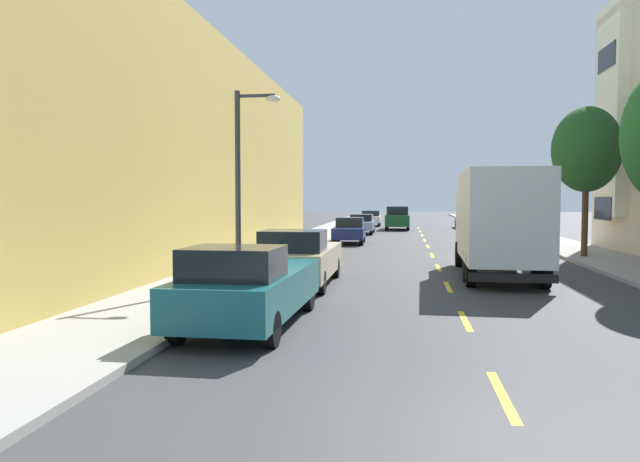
{
  "coord_description": "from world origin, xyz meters",
  "views": [
    {
      "loc": [
        -1.35,
        -6.28,
        2.66
      ],
      "look_at": [
        -5.04,
        20.67,
        1.16
      ],
      "focal_mm": 34.05,
      "sensor_mm": 36.0,
      "label": 1
    }
  ],
  "objects_px": {
    "delivery_box_truck": "(498,218)",
    "parked_pickup_burgundy": "(482,223)",
    "parked_sedan_white": "(371,218)",
    "parked_pickup_teal": "(248,287)",
    "parked_sedan_silver": "(468,220)",
    "parked_hatchback_navy": "(349,230)",
    "parked_sedan_sky": "(362,224)",
    "parked_hatchback_orange": "(523,237)",
    "parked_pickup_champagne": "(299,258)",
    "parked_wagon_red": "(494,227)",
    "moving_forest_sedan": "(397,218)",
    "street_lamp": "(244,170)",
    "street_tree_third": "(587,150)"
  },
  "relations": [
    {
      "from": "delivery_box_truck",
      "to": "parked_pickup_champagne",
      "type": "height_order",
      "value": "delivery_box_truck"
    },
    {
      "from": "parked_pickup_champagne",
      "to": "parked_wagon_red",
      "type": "relative_size",
      "value": 1.12
    },
    {
      "from": "parked_sedan_white",
      "to": "parked_sedan_sky",
      "type": "height_order",
      "value": "same"
    },
    {
      "from": "delivery_box_truck",
      "to": "parked_hatchback_orange",
      "type": "height_order",
      "value": "delivery_box_truck"
    },
    {
      "from": "parked_sedan_white",
      "to": "parked_sedan_sky",
      "type": "xyz_separation_m",
      "value": [
        -0.02,
        -12.44,
        0.0
      ]
    },
    {
      "from": "street_lamp",
      "to": "parked_pickup_burgundy",
      "type": "relative_size",
      "value": 1.05
    },
    {
      "from": "street_lamp",
      "to": "delivery_box_truck",
      "type": "xyz_separation_m",
      "value": [
        7.71,
        3.61,
        -1.47
      ]
    },
    {
      "from": "street_tree_third",
      "to": "parked_hatchback_orange",
      "type": "relative_size",
      "value": 1.59
    },
    {
      "from": "parked_sedan_sky",
      "to": "parked_hatchback_orange",
      "type": "height_order",
      "value": "parked_hatchback_orange"
    },
    {
      "from": "parked_sedan_silver",
      "to": "parked_pickup_burgundy",
      "type": "height_order",
      "value": "parked_pickup_burgundy"
    },
    {
      "from": "parked_hatchback_orange",
      "to": "moving_forest_sedan",
      "type": "relative_size",
      "value": 0.84
    },
    {
      "from": "parked_hatchback_orange",
      "to": "parked_pickup_burgundy",
      "type": "bearing_deg",
      "value": 90.44
    },
    {
      "from": "parked_pickup_champagne",
      "to": "parked_sedan_silver",
      "type": "distance_m",
      "value": 36.98
    },
    {
      "from": "street_tree_third",
      "to": "parked_pickup_teal",
      "type": "distance_m",
      "value": 19.14
    },
    {
      "from": "parked_sedan_white",
      "to": "moving_forest_sedan",
      "type": "distance_m",
      "value": 6.85
    },
    {
      "from": "delivery_box_truck",
      "to": "moving_forest_sedan",
      "type": "distance_m",
      "value": 30.08
    },
    {
      "from": "parked_wagon_red",
      "to": "parked_pickup_burgundy",
      "type": "distance_m",
      "value": 5.91
    },
    {
      "from": "parked_wagon_red",
      "to": "parked_sedan_silver",
      "type": "bearing_deg",
      "value": 90.87
    },
    {
      "from": "parked_pickup_burgundy",
      "to": "parked_hatchback_orange",
      "type": "distance_m",
      "value": 15.04
    },
    {
      "from": "parked_sedan_sky",
      "to": "parked_pickup_teal",
      "type": "bearing_deg",
      "value": -90.22
    },
    {
      "from": "parked_pickup_champagne",
      "to": "parked_wagon_red",
      "type": "height_order",
      "value": "parked_pickup_champagne"
    },
    {
      "from": "street_lamp",
      "to": "delivery_box_truck",
      "type": "bearing_deg",
      "value": 25.05
    },
    {
      "from": "parked_sedan_silver",
      "to": "parked_pickup_teal",
      "type": "height_order",
      "value": "parked_pickup_teal"
    },
    {
      "from": "parked_wagon_red",
      "to": "parked_pickup_burgundy",
      "type": "bearing_deg",
      "value": 90.6
    },
    {
      "from": "street_lamp",
      "to": "parked_hatchback_navy",
      "type": "relative_size",
      "value": 1.38
    },
    {
      "from": "delivery_box_truck",
      "to": "moving_forest_sedan",
      "type": "height_order",
      "value": "delivery_box_truck"
    },
    {
      "from": "street_lamp",
      "to": "parked_wagon_red",
      "type": "distance_m",
      "value": 25.02
    },
    {
      "from": "parked_sedan_silver",
      "to": "parked_hatchback_orange",
      "type": "bearing_deg",
      "value": -89.33
    },
    {
      "from": "parked_sedan_white",
      "to": "moving_forest_sedan",
      "type": "xyz_separation_m",
      "value": [
        2.54,
        -6.36,
        0.24
      ]
    },
    {
      "from": "parked_sedan_sky",
      "to": "parked_hatchback_orange",
      "type": "xyz_separation_m",
      "value": [
        8.86,
        -13.9,
        0.01
      ]
    },
    {
      "from": "street_lamp",
      "to": "parked_sedan_sky",
      "type": "xyz_separation_m",
      "value": [
        1.55,
        27.38,
        -2.7
      ]
    },
    {
      "from": "parked_sedan_white",
      "to": "parked_hatchback_orange",
      "type": "relative_size",
      "value": 1.12
    },
    {
      "from": "parked_wagon_red",
      "to": "moving_forest_sedan",
      "type": "xyz_separation_m",
      "value": [
        -6.24,
        10.84,
        0.18
      ]
    },
    {
      "from": "parked_sedan_white",
      "to": "moving_forest_sedan",
      "type": "relative_size",
      "value": 0.94
    },
    {
      "from": "parked_sedan_white",
      "to": "parked_wagon_red",
      "type": "bearing_deg",
      "value": -62.95
    },
    {
      "from": "parked_sedan_white",
      "to": "parked_pickup_teal",
      "type": "distance_m",
      "value": 44.89
    },
    {
      "from": "parked_sedan_white",
      "to": "parked_pickup_teal",
      "type": "bearing_deg",
      "value": -90.19
    },
    {
      "from": "parked_sedan_white",
      "to": "parked_pickup_burgundy",
      "type": "xyz_separation_m",
      "value": [
        8.72,
        -11.3,
        0.08
      ]
    },
    {
      "from": "parked_sedan_silver",
      "to": "parked_sedan_sky",
      "type": "xyz_separation_m",
      "value": [
        -8.59,
        -9.4,
        0.0
      ]
    },
    {
      "from": "parked_pickup_burgundy",
      "to": "parked_sedan_sky",
      "type": "relative_size",
      "value": 1.18
    },
    {
      "from": "parked_hatchback_orange",
      "to": "parked_pickup_teal",
      "type": "xyz_separation_m",
      "value": [
        -8.99,
        -18.54,
        0.07
      ]
    },
    {
      "from": "delivery_box_truck",
      "to": "parked_pickup_teal",
      "type": "height_order",
      "value": "delivery_box_truck"
    },
    {
      "from": "delivery_box_truck",
      "to": "parked_hatchback_navy",
      "type": "bearing_deg",
      "value": 113.62
    },
    {
      "from": "parked_wagon_red",
      "to": "parked_sedan_sky",
      "type": "distance_m",
      "value": 10.01
    },
    {
      "from": "parked_pickup_burgundy",
      "to": "parked_hatchback_orange",
      "type": "relative_size",
      "value": 1.32
    },
    {
      "from": "delivery_box_truck",
      "to": "parked_pickup_burgundy",
      "type": "distance_m",
      "value": 25.08
    },
    {
      "from": "street_lamp",
      "to": "delivery_box_truck",
      "type": "height_order",
      "value": "street_lamp"
    },
    {
      "from": "parked_sedan_white",
      "to": "parked_hatchback_navy",
      "type": "bearing_deg",
      "value": -90.19
    },
    {
      "from": "moving_forest_sedan",
      "to": "street_lamp",
      "type": "bearing_deg",
      "value": -97.02
    },
    {
      "from": "parked_pickup_teal",
      "to": "street_lamp",
      "type": "bearing_deg",
      "value": 105.73
    }
  ]
}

